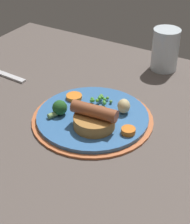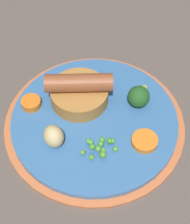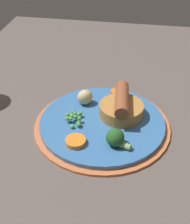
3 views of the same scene
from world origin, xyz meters
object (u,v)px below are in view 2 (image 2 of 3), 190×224
(potato_chunk_0, at_px, (54,136))
(carrot_slice_1, at_px, (31,103))
(dinner_plate, at_px, (94,122))
(carrot_slice_2, at_px, (145,141))
(broccoli_floret_near, at_px, (139,96))
(sausage_pudding, at_px, (79,91))
(pea_pile, at_px, (100,147))

(potato_chunk_0, height_order, carrot_slice_1, potato_chunk_0)
(dinner_plate, relative_size, carrot_slice_2, 7.21)
(broccoli_floret_near, bearing_deg, sausage_pudding, -70.59)
(carrot_slice_1, bearing_deg, pea_pile, -33.82)
(dinner_plate, xyz_separation_m, carrot_slice_2, (0.07, -0.04, 0.01))
(dinner_plate, height_order, broccoli_floret_near, broccoli_floret_near)
(pea_pile, relative_size, broccoli_floret_near, 1.12)
(broccoli_floret_near, bearing_deg, pea_pile, -11.45)
(carrot_slice_1, bearing_deg, potato_chunk_0, -55.70)
(dinner_plate, xyz_separation_m, sausage_pudding, (-0.03, 0.04, 0.03))
(potato_chunk_0, height_order, carrot_slice_2, potato_chunk_0)
(sausage_pudding, xyz_separation_m, potato_chunk_0, (-0.03, -0.08, -0.00))
(carrot_slice_1, bearing_deg, sausage_pudding, 12.39)
(broccoli_floret_near, bearing_deg, dinner_plate, -42.29)
(dinner_plate, bearing_deg, carrot_slice_2, -26.99)
(dinner_plate, relative_size, broccoli_floret_near, 5.71)
(carrot_slice_2, bearing_deg, carrot_slice_1, 161.73)
(sausage_pudding, xyz_separation_m, carrot_slice_2, (0.10, -0.07, -0.02))
(broccoli_floret_near, height_order, carrot_slice_2, broccoli_floret_near)
(sausage_pudding, height_order, carrot_slice_2, sausage_pudding)
(sausage_pudding, xyz_separation_m, pea_pile, (0.04, -0.09, -0.01))
(carrot_slice_1, height_order, carrot_slice_2, carrot_slice_1)
(broccoli_floret_near, xyz_separation_m, carrot_slice_2, (0.01, -0.07, -0.01))
(carrot_slice_1, bearing_deg, carrot_slice_2, -18.27)
(dinner_plate, distance_m, potato_chunk_0, 0.08)
(carrot_slice_1, distance_m, carrot_slice_2, 0.18)
(sausage_pudding, bearing_deg, pea_pile, -72.88)
(carrot_slice_1, xyz_separation_m, carrot_slice_2, (0.17, -0.06, -0.00))
(pea_pile, bearing_deg, dinner_plate, 101.88)
(pea_pile, relative_size, carrot_slice_2, 1.41)
(pea_pile, height_order, potato_chunk_0, potato_chunk_0)
(carrot_slice_2, bearing_deg, sausage_pudding, 143.74)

